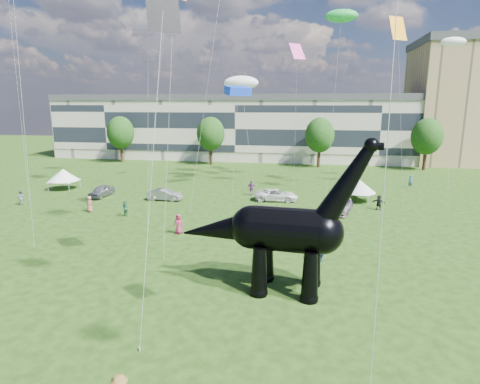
# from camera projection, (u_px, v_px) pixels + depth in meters

# --- Properties ---
(ground) EXTENTS (220.00, 220.00, 0.00)m
(ground) POSITION_uv_depth(u_px,v_px,m) (194.00, 306.00, 23.01)
(ground) COLOR #16330C
(ground) RESTS_ON ground
(terrace_row) EXTENTS (78.00, 11.00, 12.00)m
(terrace_row) POSITION_uv_depth(u_px,v_px,m) (240.00, 130.00, 82.68)
(terrace_row) COLOR beige
(terrace_row) RESTS_ON ground
(tree_far_left) EXTENTS (5.20, 5.20, 9.44)m
(tree_far_left) POSITION_uv_depth(u_px,v_px,m) (120.00, 130.00, 77.61)
(tree_far_left) COLOR #382314
(tree_far_left) RESTS_ON ground
(tree_mid_left) EXTENTS (5.20, 5.20, 9.44)m
(tree_mid_left) POSITION_uv_depth(u_px,v_px,m) (211.00, 131.00, 74.62)
(tree_mid_left) COLOR #382314
(tree_mid_left) RESTS_ON ground
(tree_mid_right) EXTENTS (5.20, 5.20, 9.44)m
(tree_mid_right) POSITION_uv_depth(u_px,v_px,m) (320.00, 132.00, 71.30)
(tree_mid_right) COLOR #382314
(tree_mid_right) RESTS_ON ground
(tree_far_right) EXTENTS (5.20, 5.20, 9.44)m
(tree_far_right) POSITION_uv_depth(u_px,v_px,m) (427.00, 134.00, 68.32)
(tree_far_right) COLOR #382314
(tree_far_right) RESTS_ON ground
(dinosaur_sculpture) EXTENTS (12.16, 3.59, 9.92)m
(dinosaur_sculpture) POSITION_uv_depth(u_px,v_px,m) (279.00, 232.00, 24.33)
(dinosaur_sculpture) COLOR black
(dinosaur_sculpture) RESTS_ON ground
(car_silver) EXTENTS (1.96, 4.25, 1.41)m
(car_silver) POSITION_uv_depth(u_px,v_px,m) (101.00, 191.00, 49.72)
(car_silver) COLOR #ABAAAF
(car_silver) RESTS_ON ground
(car_grey) EXTENTS (4.11, 1.47, 1.35)m
(car_grey) POSITION_uv_depth(u_px,v_px,m) (165.00, 195.00, 47.85)
(car_grey) COLOR gray
(car_grey) RESTS_ON ground
(car_white) EXTENTS (5.14, 2.52, 1.41)m
(car_white) POSITION_uv_depth(u_px,v_px,m) (276.00, 195.00, 47.61)
(car_white) COLOR white
(car_white) RESTS_ON ground
(car_dark) EXTENTS (3.30, 5.54, 1.50)m
(car_dark) POSITION_uv_depth(u_px,v_px,m) (340.00, 205.00, 42.57)
(car_dark) COLOR #595960
(car_dark) RESTS_ON ground
(gazebo_near) EXTENTS (4.36, 4.36, 2.59)m
(gazebo_near) POSITION_uv_depth(u_px,v_px,m) (351.00, 183.00, 49.12)
(gazebo_near) COLOR silver
(gazebo_near) RESTS_ON ground
(gazebo_far) EXTENTS (4.73, 4.73, 2.58)m
(gazebo_far) POSITION_uv_depth(u_px,v_px,m) (360.00, 186.00, 47.03)
(gazebo_far) COLOR silver
(gazebo_far) RESTS_ON ground
(gazebo_left) EXTENTS (4.19, 4.19, 2.77)m
(gazebo_left) POSITION_uv_depth(u_px,v_px,m) (63.00, 175.00, 53.69)
(gazebo_left) COLOR white
(gazebo_left) RESTS_ON ground
(visitors) EXTENTS (46.86, 45.87, 1.89)m
(visitors) POSITION_uv_depth(u_px,v_px,m) (222.00, 215.00, 38.37)
(visitors) COLOR navy
(visitors) RESTS_ON ground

